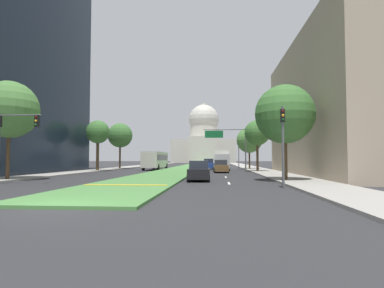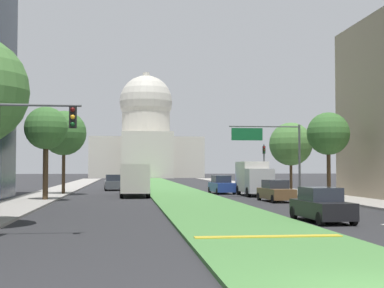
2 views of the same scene
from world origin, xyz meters
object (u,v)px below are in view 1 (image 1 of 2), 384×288
Objects in this scene: street_tree_left_near at (9,110)px; sedan_far_horizon at (156,163)px; street_tree_left_far at (120,135)px; city_bus at (155,159)px; sedan_midblock at (221,167)px; street_tree_right_near at (285,114)px; sedan_lead_stopped at (199,171)px; traffic_light_near_right at (283,136)px; capitol_building at (204,141)px; box_truck_delivery at (222,160)px; street_tree_left_mid at (98,132)px; traffic_light_near_left at (10,132)px; street_tree_right_mid at (257,133)px; sedan_distant at (208,164)px; street_tree_right_far at (249,140)px; traffic_light_far_right at (239,151)px.

street_tree_left_near reaches higher than sedan_far_horizon.
street_tree_left_far reaches higher than city_bus.
sedan_midblock is (18.34, 16.89, -5.28)m from street_tree_left_near.
sedan_lead_stopped is (-7.13, 0.25, -4.73)m from street_tree_right_near.
traffic_light_near_right reaches higher than sedan_far_horizon.
box_truck_delivery is (6.72, -95.10, -8.51)m from capitol_building.
street_tree_left_mid reaches higher than sedan_lead_stopped.
street_tree_left_near is at bearing -91.42° from street_tree_left_mid.
traffic_light_near_left is 0.47× the size of city_bus.
street_tree_right_mid is 1.51× the size of sedan_distant.
street_tree_right_mid is at bearing -23.65° from street_tree_left_far.
street_tree_right_near reaches higher than sedan_far_horizon.
box_truck_delivery is (-4.85, 6.52, -3.77)m from street_tree_right_mid.
sedan_distant is (-1.98, 13.39, 0.07)m from sedan_midblock.
city_bus reaches higher than sedan_lead_stopped.
traffic_light_near_right is 40.59m from street_tree_left_far.
traffic_light_near_left reaches higher than sedan_lead_stopped.
street_tree_left_far is 1.27× the size of box_truck_delivery.
sedan_distant is at bearing -40.74° from sedan_far_horizon.
street_tree_right_far is at bearing 76.03° from sedan_lead_stopped.
traffic_light_near_left reaches higher than city_bus.
traffic_light_far_right is 1.13× the size of sedan_midblock.
traffic_light_near_right is at bearing -69.70° from sedan_far_horizon.
street_tree_right_near is at bearing -2.01° from sedan_lead_stopped.
sedan_distant is 9.43m from city_bus.
capitol_building is 126.79m from traffic_light_near_right.
traffic_light_far_right reaches higher than city_bus.
sedan_distant is at bearing -87.19° from capitol_building.
traffic_light_near_right is 1.00× the size of traffic_light_far_right.
street_tree_left_mid is (-21.52, -15.73, 2.38)m from traffic_light_far_right.
street_tree_left_far is at bearing -112.63° from sedan_far_horizon.
street_tree_left_mid is at bearing 95.45° from traffic_light_near_left.
traffic_light_near_left is at bearing -116.43° from traffic_light_far_right.
traffic_light_near_left is 14.73m from sedan_lead_stopped.
traffic_light_near_right reaches higher than sedan_lead_stopped.
sedan_midblock is (-5.11, -12.84, -4.23)m from street_tree_right_far.
street_tree_left_near is (-2.69, 3.77, 2.27)m from traffic_light_near_left.
capitol_building is 3.58× the size of street_tree_right_near.
street_tree_left_mid is (-2.21, 23.13, 1.90)m from traffic_light_near_left.
street_tree_right_mid reaches higher than box_truck_delivery.
street_tree_left_far reaches higher than street_tree_right_near.
city_bus is at bearing 153.68° from street_tree_right_mid.
traffic_light_near_right is at bearing -49.00° from street_tree_left_mid.
traffic_light_near_right is (19.32, -1.62, -0.48)m from traffic_light_near_left.
street_tree_right_mid is 7.31m from sedan_midblock.
street_tree_right_mid is 13.96m from sedan_distant.
box_truck_delivery reaches higher than sedan_distant.
traffic_light_far_right is 0.81× the size of box_truck_delivery.
street_tree_left_near reaches higher than city_bus.
street_tree_right_mid is 27.92m from sedan_far_horizon.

